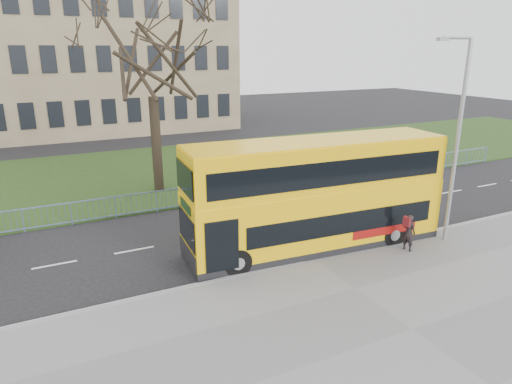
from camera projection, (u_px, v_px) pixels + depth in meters
ground at (293, 246)px, 18.93m from camera, size 120.00×120.00×0.00m
pavement at (412, 331)px, 13.13m from camera, size 80.00×10.50×0.12m
kerb at (313, 259)px, 17.58m from camera, size 80.00×0.20×0.14m
grass_verge at (186, 168)px, 31.17m from camera, size 80.00×15.40×0.08m
guard_railing at (230, 191)px, 24.42m from camera, size 40.00×0.12×1.10m
bare_tree at (152, 77)px, 24.33m from camera, size 8.80×8.80×12.58m
civic_building at (69, 58)px, 44.71m from camera, size 30.00×15.00×14.00m
yellow_bus at (316, 192)px, 18.12m from camera, size 10.71×3.22×4.43m
pedestrian at (409, 233)px, 18.07m from camera, size 0.51×0.63×1.49m
street_lamp at (456, 135)px, 17.94m from camera, size 1.73×0.21×8.14m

